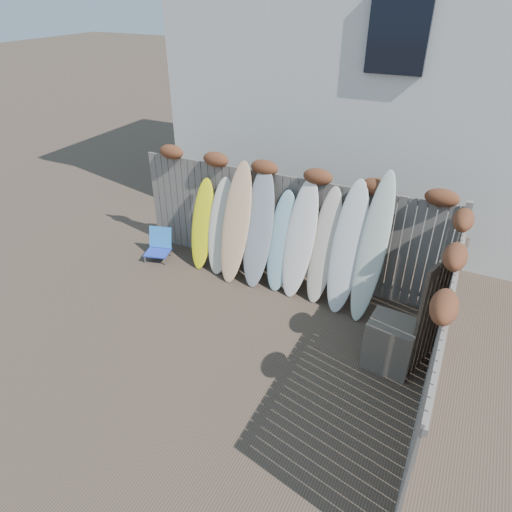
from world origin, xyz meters
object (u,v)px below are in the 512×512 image
at_px(lattice_panel, 436,308).
at_px(surfboard_0, 203,224).
at_px(beach_chair, 159,245).
at_px(wooden_crate, 390,344).

xyz_separation_m(lattice_panel, surfboard_0, (-4.46, 0.84, -0.04)).
xyz_separation_m(beach_chair, surfboard_0, (0.96, 0.22, 0.58)).
bearing_deg(surfboard_0, beach_chair, -169.13).
bearing_deg(wooden_crate, surfboard_0, 162.33).
distance_m(lattice_panel, surfboard_0, 4.54).
relative_size(beach_chair, surfboard_0, 0.35).
distance_m(beach_chair, surfboard_0, 1.14).
relative_size(beach_chair, lattice_panel, 0.34).
bearing_deg(surfboard_0, lattice_panel, -12.73).
bearing_deg(lattice_panel, wooden_crate, -121.67).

